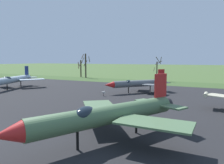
# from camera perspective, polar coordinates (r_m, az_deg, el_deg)

# --- Properties ---
(asphalt_apron) EXTENTS (108.50, 55.65, 0.05)m
(asphalt_apron) POSITION_cam_1_polar(r_m,az_deg,el_deg) (32.76, -7.45, -5.66)
(asphalt_apron) COLOR black
(asphalt_apron) RESTS_ON ground
(grass_verge_strip) EXTENTS (168.50, 12.00, 0.06)m
(grass_verge_strip) POSITION_cam_1_polar(r_m,az_deg,el_deg) (63.20, 10.39, -0.11)
(grass_verge_strip) COLOR #375127
(grass_verge_strip) RESTS_ON ground
(jet_fighter_front_left) EXTENTS (11.94, 14.54, 5.05)m
(jet_fighter_front_left) POSITION_cam_1_polar(r_m,az_deg,el_deg) (53.66, -24.89, 0.63)
(jet_fighter_front_left) COLOR #8EA3B2
(jet_fighter_front_left) RESTS_ON ground
(jet_fighter_front_right) EXTENTS (11.75, 15.21, 5.26)m
(jet_fighter_front_right) POSITION_cam_1_polar(r_m,az_deg,el_deg) (17.12, -1.19, -8.71)
(jet_fighter_front_right) COLOR #4C6B47
(jet_fighter_front_right) RESTS_ON ground
(jet_fighter_rear_center) EXTENTS (10.70, 12.32, 4.66)m
(jet_fighter_rear_center) POSITION_cam_1_polar(r_m,az_deg,el_deg) (42.84, 7.08, -0.33)
(jet_fighter_rear_center) COLOR #565B60
(jet_fighter_rear_center) RESTS_ON ground
(info_placard_rear_center) EXTENTS (0.63, 0.21, 0.92)m
(info_placard_rear_center) POSITION_cam_1_polar(r_m,az_deg,el_deg) (38.73, -2.32, -2.97)
(info_placard_rear_center) COLOR black
(info_placard_rear_center) RESTS_ON ground
(bare_tree_far_left) EXTENTS (2.71, 2.72, 7.63)m
(bare_tree_far_left) POSITION_cam_1_polar(r_m,az_deg,el_deg) (83.16, -8.44, 3.86)
(bare_tree_far_left) COLOR brown
(bare_tree_far_left) RESTS_ON ground
(bare_tree_left_of_center) EXTENTS (3.47, 3.41, 8.87)m
(bare_tree_left_of_center) POSITION_cam_1_polar(r_m,az_deg,el_deg) (78.59, -7.10, 4.60)
(bare_tree_left_of_center) COLOR #42382D
(bare_tree_left_of_center) RESTS_ON ground
(bare_tree_center) EXTENTS (2.60, 2.86, 7.60)m
(bare_tree_center) POSITION_cam_1_polar(r_m,az_deg,el_deg) (67.64, 12.05, 3.45)
(bare_tree_center) COLOR #42382D
(bare_tree_center) RESTS_ON ground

